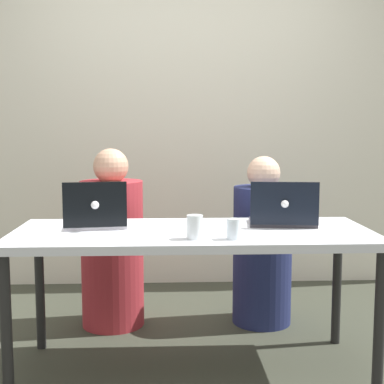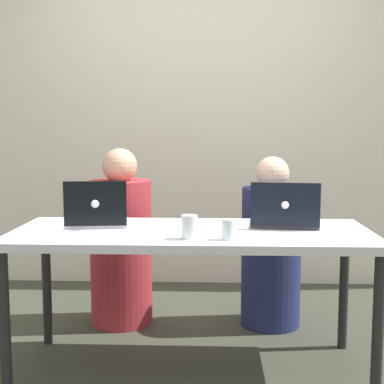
{
  "view_description": "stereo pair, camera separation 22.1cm",
  "coord_description": "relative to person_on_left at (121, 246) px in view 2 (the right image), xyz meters",
  "views": [
    {
      "loc": [
        -0.12,
        -2.58,
        1.21
      ],
      "look_at": [
        0.0,
        0.07,
        0.9
      ],
      "focal_mm": 50.0,
      "sensor_mm": 36.0,
      "label": 1
    },
    {
      "loc": [
        0.1,
        -2.58,
        1.21
      ],
      "look_at": [
        0.0,
        0.07,
        0.9
      ],
      "focal_mm": 50.0,
      "sensor_mm": 36.0,
      "label": 2
    }
  ],
  "objects": [
    {
      "name": "ground_plane",
      "position": [
        0.46,
        -0.66,
        -0.49
      ],
      "size": [
        12.0,
        12.0,
        0.0
      ],
      "primitive_type": "plane",
      "color": "#36392D"
    },
    {
      "name": "back_wall",
      "position": [
        0.46,
        0.94,
        0.86
      ],
      "size": [
        4.56,
        0.1,
        2.7
      ],
      "primitive_type": "cube",
      "color": "silver",
      "rests_on": "ground"
    },
    {
      "name": "desk",
      "position": [
        0.46,
        -0.66,
        0.17
      ],
      "size": [
        1.75,
        0.71,
        0.72
      ],
      "color": "silver",
      "rests_on": "ground"
    },
    {
      "name": "person_on_left",
      "position": [
        0.0,
        0.0,
        0.0
      ],
      "size": [
        0.42,
        0.42,
        1.09
      ],
      "rotation": [
        0.0,
        0.0,
        3.04
      ],
      "color": "#A32A32",
      "rests_on": "ground"
    },
    {
      "name": "person_on_right",
      "position": [
        0.93,
        0.0,
        -0.02
      ],
      "size": [
        0.4,
        0.4,
        1.05
      ],
      "rotation": [
        0.0,
        0.0,
        3.23
      ],
      "color": "navy",
      "rests_on": "ground"
    },
    {
      "name": "laptop_back_right",
      "position": [
        0.93,
        -0.56,
        0.28
      ],
      "size": [
        0.36,
        0.29,
        0.23
      ],
      "rotation": [
        0.0,
        0.0,
        3.03
      ],
      "color": "#39353D",
      "rests_on": "desk"
    },
    {
      "name": "laptop_back_left",
      "position": [
        -0.02,
        -0.57,
        0.28
      ],
      "size": [
        0.33,
        0.3,
        0.24
      ],
      "rotation": [
        0.0,
        0.0,
        3.26
      ],
      "color": "silver",
      "rests_on": "desk"
    },
    {
      "name": "water_glass_right",
      "position": [
        0.64,
        -0.88,
        0.27
      ],
      "size": [
        0.06,
        0.06,
        0.09
      ],
      "color": "silver",
      "rests_on": "desk"
    },
    {
      "name": "water_glass_center",
      "position": [
        0.47,
        -0.87,
        0.28
      ],
      "size": [
        0.07,
        0.07,
        0.11
      ],
      "color": "white",
      "rests_on": "desk"
    }
  ]
}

